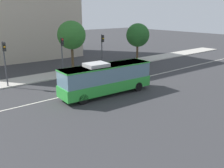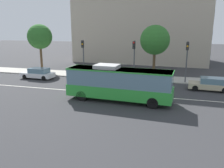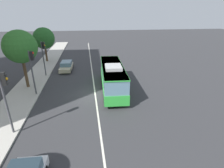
{
  "view_description": "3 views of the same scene",
  "coord_description": "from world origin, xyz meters",
  "px_view_note": "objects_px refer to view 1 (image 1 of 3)",
  "views": [
    {
      "loc": [
        -13.4,
        -21.24,
        8.27
      ],
      "look_at": [
        1.21,
        -3.26,
        1.37
      ],
      "focal_mm": 38.89,
      "sensor_mm": 36.0,
      "label": 1
    },
    {
      "loc": [
        6.34,
        -22.97,
        6.97
      ],
      "look_at": [
        0.77,
        -2.78,
        1.77
      ],
      "focal_mm": 37.37,
      "sensor_mm": 36.0,
      "label": 2
    },
    {
      "loc": [
        -18.13,
        0.74,
        8.92
      ],
      "look_at": [
        0.23,
        -2.01,
        1.2
      ],
      "focal_mm": 27.55,
      "sensor_mm": 36.0,
      "label": 3
    }
  ],
  "objects_px": {
    "street_tree_kerbside_left": "(72,35)",
    "transit_bus": "(106,78)",
    "street_tree_kerbside_centre": "(138,35)",
    "traffic_light_far_corner": "(62,50)",
    "traffic_light_near_corner": "(102,46)",
    "sedan_beige": "(128,66)",
    "traffic_light_mid_block": "(5,57)"
  },
  "relations": [
    {
      "from": "traffic_light_near_corner",
      "to": "street_tree_kerbside_left",
      "type": "relative_size",
      "value": 0.72
    },
    {
      "from": "traffic_light_near_corner",
      "to": "street_tree_kerbside_left",
      "type": "distance_m",
      "value": 4.68
    },
    {
      "from": "traffic_light_near_corner",
      "to": "street_tree_kerbside_left",
      "type": "height_order",
      "value": "street_tree_kerbside_left"
    },
    {
      "from": "sedan_beige",
      "to": "transit_bus",
      "type": "bearing_deg",
      "value": 38.24
    },
    {
      "from": "sedan_beige",
      "to": "traffic_light_mid_block",
      "type": "relative_size",
      "value": 0.88
    },
    {
      "from": "transit_bus",
      "to": "traffic_light_mid_block",
      "type": "relative_size",
      "value": 1.95
    },
    {
      "from": "traffic_light_far_corner",
      "to": "street_tree_kerbside_left",
      "type": "relative_size",
      "value": 0.72
    },
    {
      "from": "street_tree_kerbside_left",
      "to": "traffic_light_mid_block",
      "type": "bearing_deg",
      "value": -169.72
    },
    {
      "from": "sedan_beige",
      "to": "traffic_light_far_corner",
      "type": "relative_size",
      "value": 0.88
    },
    {
      "from": "traffic_light_mid_block",
      "to": "traffic_light_near_corner",
      "type": "bearing_deg",
      "value": 85.84
    },
    {
      "from": "traffic_light_mid_block",
      "to": "sedan_beige",
      "type": "bearing_deg",
      "value": 76.28
    },
    {
      "from": "traffic_light_near_corner",
      "to": "sedan_beige",
      "type": "bearing_deg",
      "value": 49.61
    },
    {
      "from": "transit_bus",
      "to": "street_tree_kerbside_left",
      "type": "height_order",
      "value": "street_tree_kerbside_left"
    },
    {
      "from": "transit_bus",
      "to": "sedan_beige",
      "type": "height_order",
      "value": "transit_bus"
    },
    {
      "from": "street_tree_kerbside_left",
      "to": "transit_bus",
      "type": "bearing_deg",
      "value": -101.94
    },
    {
      "from": "traffic_light_near_corner",
      "to": "street_tree_kerbside_centre",
      "type": "bearing_deg",
      "value": 106.15
    },
    {
      "from": "traffic_light_near_corner",
      "to": "traffic_light_mid_block",
      "type": "xyz_separation_m",
      "value": [
        -13.55,
        -0.16,
        0.0
      ]
    },
    {
      "from": "traffic_light_far_corner",
      "to": "street_tree_kerbside_centre",
      "type": "bearing_deg",
      "value": 101.36
    },
    {
      "from": "traffic_light_mid_block",
      "to": "traffic_light_far_corner",
      "type": "xyz_separation_m",
      "value": [
        7.03,
        -0.0,
        0.0
      ]
    },
    {
      "from": "traffic_light_near_corner",
      "to": "street_tree_kerbside_centre",
      "type": "relative_size",
      "value": 0.8
    },
    {
      "from": "sedan_beige",
      "to": "traffic_light_near_corner",
      "type": "height_order",
      "value": "traffic_light_near_corner"
    },
    {
      "from": "transit_bus",
      "to": "street_tree_kerbside_centre",
      "type": "bearing_deg",
      "value": 38.71
    },
    {
      "from": "traffic_light_near_corner",
      "to": "street_tree_kerbside_left",
      "type": "xyz_separation_m",
      "value": [
        -4.09,
        1.55,
        1.65
      ]
    },
    {
      "from": "traffic_light_mid_block",
      "to": "traffic_light_far_corner",
      "type": "height_order",
      "value": "same"
    },
    {
      "from": "street_tree_kerbside_centre",
      "to": "traffic_light_mid_block",
      "type": "bearing_deg",
      "value": -175.35
    },
    {
      "from": "transit_bus",
      "to": "street_tree_kerbside_left",
      "type": "relative_size",
      "value": 1.41
    },
    {
      "from": "transit_bus",
      "to": "sedan_beige",
      "type": "relative_size",
      "value": 2.21
    },
    {
      "from": "street_tree_kerbside_centre",
      "to": "traffic_light_far_corner",
      "type": "bearing_deg",
      "value": -173.23
    },
    {
      "from": "traffic_light_far_corner",
      "to": "traffic_light_near_corner",
      "type": "bearing_deg",
      "value": 96.05
    },
    {
      "from": "transit_bus",
      "to": "sedan_beige",
      "type": "bearing_deg",
      "value": 38.91
    },
    {
      "from": "transit_bus",
      "to": "traffic_light_mid_block",
      "type": "bearing_deg",
      "value": 132.39
    },
    {
      "from": "transit_bus",
      "to": "street_tree_kerbside_centre",
      "type": "distance_m",
      "value": 18.73
    }
  ]
}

